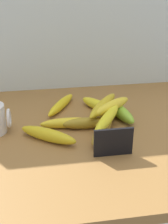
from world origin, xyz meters
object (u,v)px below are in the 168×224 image
at_px(banana_8, 107,119).
at_px(banana_2, 99,106).
at_px(banana_1, 86,123).
at_px(banana_6, 67,123).
at_px(banana_3, 61,105).
at_px(chalkboard_sign, 113,143).
at_px(banana_9, 103,105).
at_px(banana_5, 48,135).
at_px(banana_0, 107,115).
at_px(banana_7, 120,111).
at_px(banana_4, 103,130).
at_px(banana_10, 112,106).

bearing_deg(banana_8, banana_2, 86.37).
relative_size(banana_1, banana_6, 0.90).
bearing_deg(banana_3, banana_2, -16.06).
bearing_deg(chalkboard_sign, banana_9, 85.30).
height_order(banana_3, banana_5, banana_5).
distance_m(banana_0, banana_5, 0.23).
height_order(banana_0, banana_7, banana_7).
relative_size(banana_1, banana_9, 0.76).
relative_size(banana_6, banana_7, 0.97).
relative_size(banana_5, banana_8, 0.93).
xyz_separation_m(banana_0, banana_1, (-0.08, -0.04, 0.00)).
height_order(banana_5, banana_7, banana_7).
xyz_separation_m(chalkboard_sign, banana_5, (-0.18, 0.11, -0.02)).
bearing_deg(banana_7, banana_4, -126.98).
distance_m(banana_3, banana_6, 0.15).
bearing_deg(banana_4, chalkboard_sign, -86.82).
relative_size(banana_5, banana_7, 1.07).
xyz_separation_m(banana_3, banana_8, (0.12, -0.21, 0.04)).
xyz_separation_m(banana_6, banana_7, (0.19, 0.04, 0.00)).
xyz_separation_m(banana_7, banana_9, (-0.06, -0.00, 0.03)).
height_order(banana_2, banana_3, banana_2).
bearing_deg(chalkboard_sign, banana_7, 70.50).
xyz_separation_m(chalkboard_sign, banana_0, (0.03, 0.21, -0.02)).
bearing_deg(banana_5, banana_3, 74.89).
distance_m(chalkboard_sign, banana_9, 0.22).
bearing_deg(banana_1, banana_7, 24.98).
bearing_deg(banana_5, banana_4, 1.41).
xyz_separation_m(chalkboard_sign, banana_7, (0.08, 0.22, -0.02)).
bearing_deg(banana_4, banana_6, 146.99).
distance_m(banana_8, banana_10, 0.10).
bearing_deg(banana_0, banana_5, -153.81).
xyz_separation_m(chalkboard_sign, banana_8, (0.01, 0.12, 0.01)).
bearing_deg(banana_4, banana_7, 53.02).
relative_size(banana_3, banana_6, 1.13).
relative_size(banana_1, banana_5, 0.82).
distance_m(banana_1, banana_3, 0.17).
xyz_separation_m(banana_3, banana_7, (0.20, -0.10, 0.01)).
bearing_deg(banana_6, banana_4, -33.01).
height_order(banana_1, banana_5, banana_5).
relative_size(banana_4, banana_8, 0.88).
relative_size(chalkboard_sign, banana_0, 0.66).
height_order(banana_7, banana_10, banana_10).
height_order(chalkboard_sign, banana_6, chalkboard_sign).
distance_m(banana_1, banana_8, 0.08).
bearing_deg(banana_8, banana_7, 56.54).
height_order(banana_5, banana_10, banana_10).
height_order(banana_3, banana_10, banana_10).
relative_size(banana_1, banana_3, 0.79).
height_order(banana_3, banana_6, banana_6).
bearing_deg(banana_7, chalkboard_sign, -109.50).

